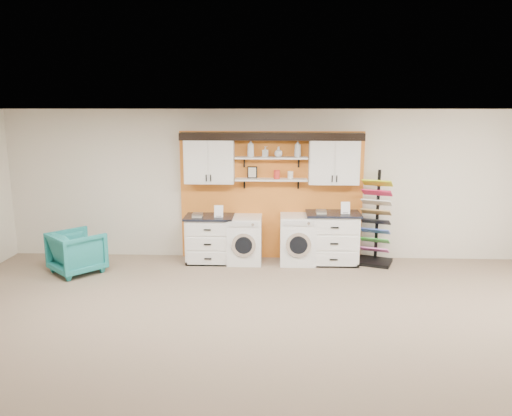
{
  "coord_description": "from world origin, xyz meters",
  "views": [
    {
      "loc": [
        0.1,
        -5.24,
        2.89
      ],
      "look_at": [
        -0.22,
        2.3,
        1.31
      ],
      "focal_mm": 35.0,
      "sensor_mm": 36.0,
      "label": 1
    }
  ],
  "objects_px": {
    "base_cabinet_left": "(210,239)",
    "sample_rack": "(375,235)",
    "dryer": "(298,239)",
    "base_cabinet_right": "(332,238)",
    "armchair": "(77,252)",
    "washer": "(245,239)"
  },
  "relations": [
    {
      "from": "base_cabinet_left",
      "to": "base_cabinet_right",
      "type": "xyz_separation_m",
      "value": [
        2.26,
        -0.0,
        0.04
      ]
    },
    {
      "from": "base_cabinet_left",
      "to": "base_cabinet_right",
      "type": "height_order",
      "value": "base_cabinet_right"
    },
    {
      "from": "base_cabinet_left",
      "to": "dryer",
      "type": "relative_size",
      "value": 0.99
    },
    {
      "from": "base_cabinet_left",
      "to": "sample_rack",
      "type": "bearing_deg",
      "value": 0.65
    },
    {
      "from": "base_cabinet_left",
      "to": "dryer",
      "type": "distance_m",
      "value": 1.63
    },
    {
      "from": "base_cabinet_right",
      "to": "washer",
      "type": "xyz_separation_m",
      "value": [
        -1.61,
        -0.0,
        -0.04
      ]
    },
    {
      "from": "washer",
      "to": "armchair",
      "type": "height_order",
      "value": "washer"
    },
    {
      "from": "dryer",
      "to": "armchair",
      "type": "height_order",
      "value": "dryer"
    },
    {
      "from": "dryer",
      "to": "base_cabinet_left",
      "type": "bearing_deg",
      "value": 179.88
    },
    {
      "from": "dryer",
      "to": "armchair",
      "type": "bearing_deg",
      "value": -169.67
    },
    {
      "from": "washer",
      "to": "armchair",
      "type": "xyz_separation_m",
      "value": [
        -2.88,
        -0.7,
        -0.07
      ]
    },
    {
      "from": "base_cabinet_left",
      "to": "washer",
      "type": "relative_size",
      "value": 1.03
    },
    {
      "from": "base_cabinet_right",
      "to": "washer",
      "type": "height_order",
      "value": "base_cabinet_right"
    },
    {
      "from": "base_cabinet_right",
      "to": "armchair",
      "type": "height_order",
      "value": "base_cabinet_right"
    },
    {
      "from": "dryer",
      "to": "sample_rack",
      "type": "bearing_deg",
      "value": 1.54
    },
    {
      "from": "base_cabinet_right",
      "to": "dryer",
      "type": "relative_size",
      "value": 1.09
    },
    {
      "from": "sample_rack",
      "to": "armchair",
      "type": "relative_size",
      "value": 2.13
    },
    {
      "from": "base_cabinet_right",
      "to": "armchair",
      "type": "relative_size",
      "value": 1.21
    },
    {
      "from": "sample_rack",
      "to": "armchair",
      "type": "height_order",
      "value": "sample_rack"
    },
    {
      "from": "base_cabinet_left",
      "to": "sample_rack",
      "type": "distance_m",
      "value": 3.04
    },
    {
      "from": "sample_rack",
      "to": "armchair",
      "type": "xyz_separation_m",
      "value": [
        -5.27,
        -0.74,
        -0.17
      ]
    },
    {
      "from": "base_cabinet_left",
      "to": "dryer",
      "type": "bearing_deg",
      "value": -0.12
    }
  ]
}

